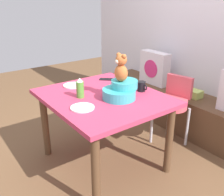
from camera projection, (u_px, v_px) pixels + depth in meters
The scene contains 14 objects.
ground_plane at pixel (104, 162), 2.68m from camera, with size 8.00×8.00×0.00m, color brown.
back_wall at pixel (209, 23), 3.02m from camera, with size 4.40×0.10×2.60m, color silver.
window_bench at pixel (185, 111), 3.27m from camera, with size 2.60×0.44×0.46m, color brown.
pillow_floral_left at pixel (154, 68), 3.51m from camera, with size 0.44×0.15×0.44m.
book_stack at pixel (193, 93), 3.10m from camera, with size 0.20×0.14×0.09m, color #B4CB60.
dining_table at pixel (103, 106), 2.44m from camera, with size 1.15×1.00×0.74m.
highchair at pixel (172, 102), 2.82m from camera, with size 0.38×0.49×0.79m.
infant_seat_teal at pixel (121, 91), 2.31m from camera, with size 0.30×0.33×0.16m.
teddy_bear at pixel (121, 68), 2.23m from camera, with size 0.13×0.12×0.25m.
ketchup_bottle at pixel (80, 88), 2.32m from camera, with size 0.07×0.07×0.18m.
coffee_mug at pixel (142, 86), 2.49m from camera, with size 0.12×0.08×0.09m.
dinner_plate_near at pixel (73, 85), 2.64m from camera, with size 0.20×0.20×0.01m, color white.
dinner_plate_far at pixel (82, 108), 2.13m from camera, with size 0.20×0.20×0.01m, color white.
cell_phone at pixel (106, 79), 2.84m from camera, with size 0.07×0.14×0.01m, color black.
Camera 1 is at (1.85, -1.26, 1.62)m, focal length 41.32 mm.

